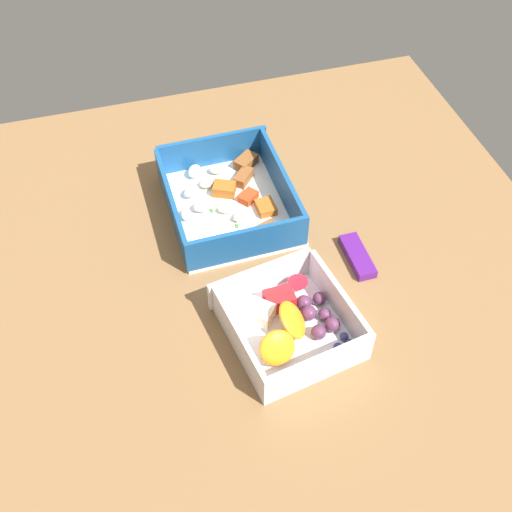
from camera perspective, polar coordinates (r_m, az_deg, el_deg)
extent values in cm
cube|color=brown|center=(77.82, -0.21, -2.22)|extent=(80.00, 80.00, 2.00)
cube|color=white|center=(84.49, -2.57, 4.41)|extent=(19.30, 16.10, 0.60)
cube|color=#19518C|center=(89.29, -4.23, 9.65)|extent=(0.87, 15.78, 4.85)
cube|color=#19518C|center=(76.39, -0.79, 1.17)|extent=(0.87, 15.78, 4.85)
cube|color=#19518C|center=(84.19, 2.38, 6.80)|extent=(17.83, 0.91, 4.85)
cube|color=#19518C|center=(81.64, -7.79, 4.61)|extent=(17.83, 0.91, 4.85)
ellipsoid|color=beige|center=(83.01, -2.87, 4.35)|extent=(2.00, 2.36, 1.00)
ellipsoid|color=beige|center=(88.71, -3.54, 7.97)|extent=(1.94, 2.46, 1.10)
ellipsoid|color=beige|center=(82.73, -6.49, 3.86)|extent=(2.33, 1.88, 1.03)
ellipsoid|color=beige|center=(82.00, -1.53, 3.71)|extent=(2.35, 2.49, 1.02)
ellipsoid|color=beige|center=(85.61, -6.00, 5.96)|extent=(2.76, 2.93, 1.20)
ellipsoid|color=beige|center=(86.67, -4.46, 6.77)|extent=(2.19, 2.73, 1.20)
ellipsoid|color=beige|center=(77.96, -5.27, 0.61)|extent=(2.42, 3.12, 1.42)
ellipsoid|color=beige|center=(78.90, -1.60, 1.63)|extent=(3.40, 3.03, 1.41)
ellipsoid|color=beige|center=(78.10, -3.34, 0.85)|extent=(3.19, 3.30, 1.35)
ellipsoid|color=beige|center=(88.53, -5.70, 7.79)|extent=(3.06, 2.81, 1.26)
ellipsoid|color=beige|center=(83.33, -4.93, 4.65)|extent=(2.01, 2.76, 1.33)
cube|color=brown|center=(87.44, -1.16, 7.27)|extent=(3.60, 3.44, 1.39)
cube|color=red|center=(84.78, -0.72, 5.46)|extent=(3.01, 3.13, 1.08)
cube|color=brown|center=(79.98, 1.00, 2.33)|extent=(2.57, 3.00, 1.66)
cube|color=#AD5B1E|center=(83.36, 0.90, 4.51)|extent=(3.00, 2.51, 1.09)
cube|color=brown|center=(89.75, -0.93, 8.66)|extent=(3.71, 3.96, 1.53)
cube|color=#AD5B1E|center=(85.65, -3.03, 6.15)|extent=(3.29, 3.65, 1.53)
cube|color=#387A33|center=(81.57, -1.93, 2.76)|extent=(0.60, 0.40, 0.20)
cube|color=#387A33|center=(83.73, -4.12, 4.18)|extent=(0.60, 0.40, 0.20)
cube|color=#387A33|center=(79.56, -3.53, 1.10)|extent=(0.60, 0.40, 0.20)
cube|color=#387A33|center=(79.45, -4.75, 0.92)|extent=(0.60, 0.40, 0.20)
cube|color=white|center=(71.83, 3.04, -6.96)|extent=(15.98, 15.37, 0.60)
cube|color=white|center=(73.33, 0.68, -2.00)|extent=(2.79, 13.15, 4.20)
cube|color=white|center=(66.85, 5.82, -10.11)|extent=(2.79, 13.15, 4.20)
cube|color=white|center=(71.96, 7.58, -4.03)|extent=(12.70, 2.71, 4.20)
cube|color=white|center=(68.25, -1.62, -7.78)|extent=(12.70, 2.71, 4.20)
ellipsoid|color=orange|center=(67.68, 1.96, -8.45)|extent=(3.97, 4.46, 4.14)
ellipsoid|color=orange|center=(69.58, 3.37, -5.89)|extent=(5.50, 5.08, 4.44)
cube|color=#F4EACC|center=(71.64, 0.24, -5.21)|extent=(4.16, 4.23, 2.04)
cube|color=red|center=(72.77, 2.16, -4.03)|extent=(2.70, 3.51, 2.03)
sphere|color=#562D4C|center=(70.64, 5.78, -6.99)|extent=(1.74, 1.74, 1.74)
sphere|color=#562D4C|center=(71.98, 4.86, -5.23)|extent=(1.84, 1.84, 1.84)
sphere|color=#562D4C|center=(72.26, 6.32, -5.35)|extent=(1.48, 1.48, 1.48)
sphere|color=#562D4C|center=(73.45, 5.84, -3.91)|extent=(1.61, 1.61, 1.61)
sphere|color=#562D4C|center=(72.87, 4.42, -4.27)|extent=(1.75, 1.75, 1.75)
sphere|color=#562D4C|center=(71.37, 7.03, -6.26)|extent=(1.82, 1.82, 1.82)
cone|color=red|center=(74.08, 3.84, -2.85)|extent=(2.40, 2.40, 1.92)
sphere|color=navy|center=(70.22, 7.56, -8.31)|extent=(1.07, 1.07, 1.07)
sphere|color=navy|center=(70.52, 8.62, -8.04)|extent=(1.19, 1.19, 1.19)
sphere|color=navy|center=(71.14, 8.11, -7.33)|extent=(0.98, 0.98, 0.98)
sphere|color=navy|center=(69.53, 6.96, -9.05)|extent=(1.15, 1.15, 1.15)
cube|color=#51197A|center=(79.24, 9.31, -0.03)|extent=(7.01, 2.44, 1.20)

